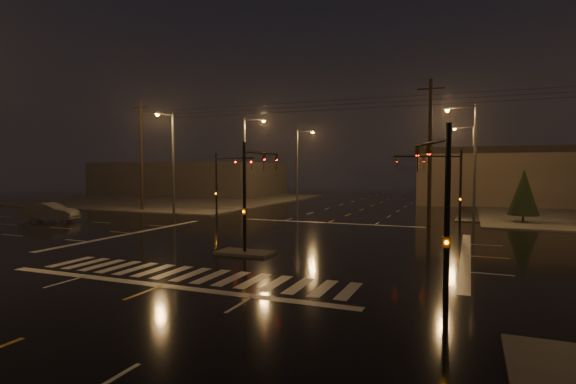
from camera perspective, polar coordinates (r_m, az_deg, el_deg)
name	(u,v)px	position (r m, az deg, el deg)	size (l,w,h in m)	color
ground	(275,243)	(27.97, -1.69, -6.45)	(140.00, 140.00, 0.00)	black
sidewalk_nw	(172,199)	(69.03, -14.55, -0.86)	(36.00, 36.00, 0.12)	#484540
median_island	(245,253)	(24.41, -5.52, -7.68)	(3.00, 1.60, 0.15)	#484540
crosswalk	(191,274)	(20.22, -12.20, -10.19)	(15.00, 2.60, 0.01)	beige
stop_bar_near	(162,285)	(18.65, -15.73, -11.36)	(16.00, 0.50, 0.01)	beige
stop_bar_far	(327,223)	(38.19, 4.99, -3.91)	(16.00, 0.50, 0.01)	beige
commercial_block	(190,179)	(81.57, -12.36, 1.67)	(30.00, 18.00, 5.60)	#3E3936
signal_mast_median	(252,184)	(24.83, -4.57, 1.05)	(0.25, 4.59, 6.00)	black
signal_mast_ne	(446,179)	(35.43, 19.45, 1.53)	(4.84, 1.86, 6.00)	black
signal_mast_nw	(224,177)	(40.96, -8.16, 1.85)	(4.84, 1.86, 6.00)	black
signal_mast_se	(440,195)	(15.55, 18.72, -0.42)	(1.55, 3.87, 6.00)	black
streetlight_1	(247,157)	(48.68, -5.22, 4.41)	(2.77, 0.32, 10.00)	#38383A
streetlight_2	(299,160)	(63.32, 1.45, 4.09)	(2.77, 0.32, 10.00)	#38383A
streetlight_3	(471,154)	(41.26, 22.22, 4.46)	(2.77, 0.32, 10.00)	#38383A
streetlight_4	(471,159)	(61.26, 22.19, 3.91)	(2.77, 0.32, 10.00)	#38383A
streetlight_5	(171,156)	(45.44, -14.63, 4.43)	(0.32, 2.77, 10.00)	#38383A
utility_pole_0	(141,154)	(51.38, -18.13, 4.57)	(2.20, 0.32, 12.00)	black
utility_pole_1	(430,150)	(39.40, 17.58, 5.10)	(2.20, 0.32, 12.00)	black
conifer_0	(524,192)	(42.30, 27.75, -0.02)	(2.46, 2.46, 4.55)	black
car_crossing	(49,212)	(44.30, -28.05, -2.26)	(1.71, 4.90, 1.61)	#5C5E64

